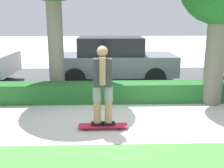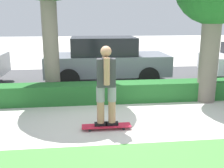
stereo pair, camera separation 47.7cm
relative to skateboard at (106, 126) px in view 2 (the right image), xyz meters
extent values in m
plane|color=beige|center=(0.36, 0.27, -0.07)|extent=(60.00, 60.00, 0.00)
cube|color=#474749|center=(0.36, 4.47, -0.06)|extent=(18.65, 5.00, 0.01)
cube|color=#236028|center=(0.36, 1.87, 0.20)|extent=(18.65, 0.60, 0.53)
cube|color=red|center=(0.00, 0.00, 0.00)|extent=(1.02, 0.24, 0.02)
cylinder|color=black|center=(0.35, -0.09, -0.04)|extent=(0.06, 0.04, 0.06)
cylinder|color=black|center=(0.35, 0.09, -0.04)|extent=(0.06, 0.04, 0.06)
cylinder|color=black|center=(-0.35, -0.09, -0.04)|extent=(0.06, 0.04, 0.06)
cylinder|color=black|center=(-0.35, 0.09, -0.04)|extent=(0.06, 0.04, 0.06)
cube|color=black|center=(-0.12, 0.00, 0.05)|extent=(0.26, 0.09, 0.07)
cylinder|color=#A37556|center=(-0.12, 0.00, 0.47)|extent=(0.15, 0.15, 0.76)
cylinder|color=gray|center=(-0.12, 0.00, 0.70)|extent=(0.17, 0.17, 0.31)
cube|color=black|center=(0.12, 0.00, 0.05)|extent=(0.26, 0.09, 0.07)
cylinder|color=#A37556|center=(0.12, 0.00, 0.47)|extent=(0.15, 0.15, 0.76)
cylinder|color=gray|center=(0.12, 0.00, 0.70)|extent=(0.17, 0.17, 0.31)
cube|color=#333338|center=(0.00, 0.00, 1.13)|extent=(0.37, 0.20, 0.57)
cylinder|color=#A37556|center=(0.00, -0.15, 1.19)|extent=(0.12, 0.12, 0.53)
cylinder|color=#A37556|center=(0.00, 0.15, 1.19)|extent=(0.12, 0.12, 0.53)
sphere|color=#A37556|center=(0.00, 0.00, 1.55)|extent=(0.22, 0.22, 0.22)
cylinder|color=#70665B|center=(-1.32, 2.34, 1.58)|extent=(0.43, 0.43, 3.29)
cylinder|color=#70665B|center=(2.93, 1.62, 1.21)|extent=(0.50, 0.50, 2.55)
cube|color=slate|center=(0.40, 3.99, 0.63)|extent=(4.21, 1.75, 0.68)
cube|color=black|center=(0.27, 3.99, 1.27)|extent=(2.20, 1.53, 0.60)
cylinder|color=black|center=(1.70, 3.20, 0.29)|extent=(0.71, 0.21, 0.71)
cylinder|color=black|center=(1.70, 4.78, 0.29)|extent=(0.71, 0.21, 0.71)
cylinder|color=black|center=(-0.90, 3.20, 0.29)|extent=(0.71, 0.21, 0.71)
cylinder|color=black|center=(-0.90, 4.78, 0.29)|extent=(0.71, 0.21, 0.71)
cylinder|color=black|center=(4.92, 4.86, 0.26)|extent=(0.65, 0.22, 0.65)
camera|label=1|loc=(0.02, -5.09, 2.17)|focal=42.00mm
camera|label=2|loc=(-0.46, -5.06, 2.17)|focal=42.00mm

